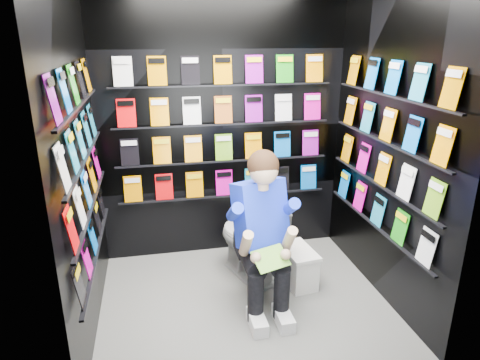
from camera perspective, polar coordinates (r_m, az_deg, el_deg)
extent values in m
plane|color=slate|center=(3.81, 0.59, -15.91)|extent=(2.40, 2.40, 0.00)
cube|color=black|center=(4.20, -2.28, 6.87)|extent=(2.40, 0.04, 2.60)
cube|color=black|center=(2.34, 5.95, -3.34)|extent=(2.40, 0.04, 2.60)
cube|color=black|center=(3.22, -20.68, 1.84)|extent=(0.04, 2.00, 2.60)
cube|color=black|center=(3.69, 19.23, 4.09)|extent=(0.04, 2.00, 2.60)
imported|color=white|center=(4.00, 1.20, -8.03)|extent=(0.64, 0.85, 0.73)
cube|color=white|center=(4.02, 7.69, -11.48)|extent=(0.28, 0.44, 0.31)
cube|color=white|center=(3.94, 7.80, -9.34)|extent=(0.30, 0.46, 0.03)
cube|color=#2C9F56|center=(3.27, 4.13, -10.39)|extent=(0.31, 0.24, 0.12)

